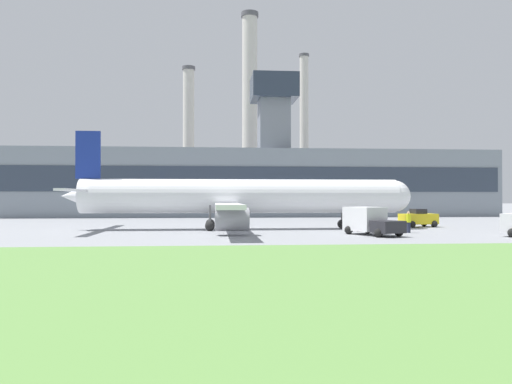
{
  "coord_description": "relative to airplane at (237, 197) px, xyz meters",
  "views": [
    {
      "loc": [
        -5.62,
        -49.23,
        3.05
      ],
      "look_at": [
        -1.53,
        -1.12,
        3.6
      ],
      "focal_mm": 35.0,
      "sensor_mm": 36.0,
      "label": 1
    }
  ],
  "objects": [
    {
      "name": "pushback_tug",
      "position": [
        18.96,
        2.03,
        -2.24
      ],
      "size": [
        3.95,
        2.9,
        1.88
      ],
      "color": "yellow",
      "rests_on": "ground_plane"
    },
    {
      "name": "smokestack_right",
      "position": [
        5.7,
        61.32,
        19.06
      ],
      "size": [
        3.85,
        3.85,
        43.98
      ],
      "color": "beige",
      "rests_on": "ground_plane"
    },
    {
      "name": "traffic_cone_near_nose",
      "position": [
        10.98,
        -4.13,
        -2.81
      ],
      "size": [
        0.67,
        0.67,
        0.6
      ],
      "color": "black",
      "rests_on": "ground_plane"
    },
    {
      "name": "ground_plane",
      "position": [
        3.39,
        1.12,
        -3.09
      ],
      "size": [
        400.0,
        400.0,
        0.0
      ],
      "primitive_type": "plane",
      "color": "gray"
    },
    {
      "name": "airplane",
      "position": [
        0.0,
        0.0,
        0.0
      ],
      "size": [
        33.75,
        29.09,
        9.34
      ],
      "color": "white",
      "rests_on": "ground_plane"
    },
    {
      "name": "terminal_building",
      "position": [
        3.64,
        35.28,
        2.72
      ],
      "size": [
        80.94,
        14.72,
        23.57
      ],
      "color": "gray",
      "rests_on": "ground_plane"
    },
    {
      "name": "ground_crew_person",
      "position": [
        14.63,
        -6.16,
        -2.14
      ],
      "size": [
        0.56,
        0.56,
        1.86
      ],
      "color": "#23283D",
      "rests_on": "ground_plane"
    },
    {
      "name": "grass_strip",
      "position": [
        3.39,
        -35.38,
        -3.06
      ],
      "size": [
        240.0,
        37.0,
        0.06
      ],
      "color": "#5B8942",
      "rests_on": "ground_plane"
    },
    {
      "name": "smokestack_left",
      "position": [
        -7.94,
        66.23,
        13.53
      ],
      "size": [
        2.97,
        2.97,
        32.99
      ],
      "color": "beige",
      "rests_on": "ground_plane"
    },
    {
      "name": "baggage_truck",
      "position": [
        10.46,
        -8.35,
        -1.96
      ],
      "size": [
        3.93,
        5.83,
        2.28
      ],
      "color": "#232328",
      "rests_on": "ground_plane"
    },
    {
      "name": "smokestack_far",
      "position": [
        18.41,
        64.46,
        15.01
      ],
      "size": [
        2.32,
        2.32,
        36.0
      ],
      "color": "beige",
      "rests_on": "ground_plane"
    }
  ]
}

